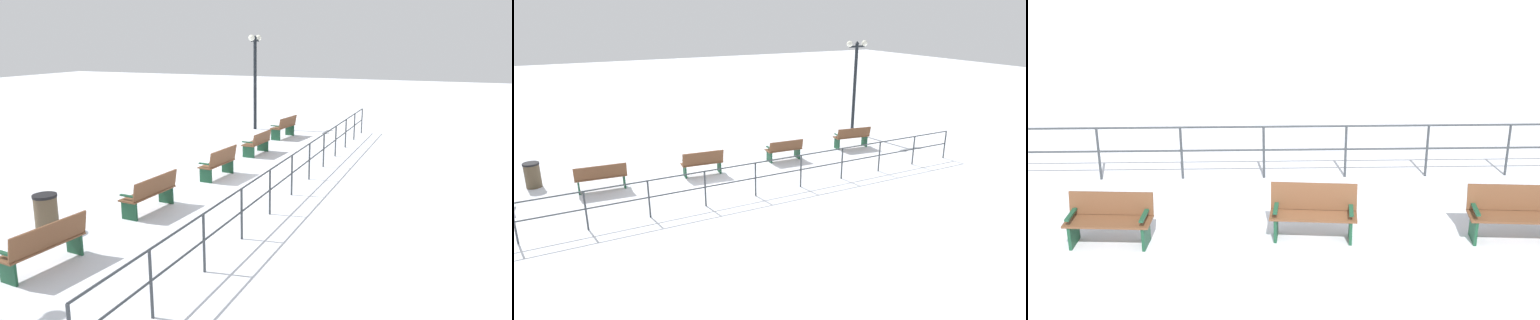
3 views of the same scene
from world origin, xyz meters
The scene contains 5 objects.
ground_plane centered at (0.00, 0.00, 0.00)m, with size 80.00×80.00×0.00m, color white.
bench_second centered at (-0.10, -3.31, 0.43)m, with size 0.63×1.41×0.82m.
bench_third centered at (-0.22, 0.01, 0.46)m, with size 0.63×1.47×0.90m.
bench_fourth centered at (-0.06, 3.32, 0.47)m, with size 0.65×1.61×0.90m.
waterfront_railing centered at (-2.74, 0.00, 0.73)m, with size 0.05×17.93×1.10m.
Camera 3 is at (9.93, -0.75, 5.45)m, focal length 48.19 mm.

